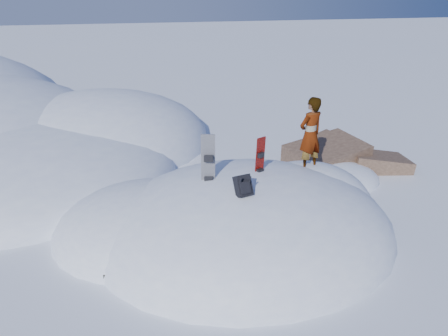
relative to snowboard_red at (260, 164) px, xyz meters
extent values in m
plane|color=white|center=(-0.38, -0.28, -1.63)|extent=(120.00, 120.00, 0.00)
ellipsoid|color=white|center=(-0.38, -0.28, -1.63)|extent=(7.00, 6.00, 3.00)
ellipsoid|color=white|center=(-2.58, 0.32, -1.63)|extent=(4.40, 4.00, 2.20)
ellipsoid|color=white|center=(1.42, 0.52, -1.63)|extent=(3.60, 3.20, 2.50)
ellipsoid|color=white|center=(-6.38, 4.72, -1.63)|extent=(10.00, 9.00, 2.80)
ellipsoid|color=white|center=(-3.88, 7.22, -1.63)|extent=(8.00, 8.00, 3.60)
ellipsoid|color=white|center=(-5.88, 3.72, -1.63)|extent=(6.00, 5.00, 1.80)
cube|color=brown|center=(3.22, 3.12, -1.53)|extent=(2.82, 2.41, 1.62)
cube|color=brown|center=(4.82, 2.72, -1.73)|extent=(2.16, 1.80, 1.33)
cube|color=brown|center=(3.82, 4.32, -1.63)|extent=(2.08, 2.01, 1.10)
ellipsoid|color=white|center=(2.82, 2.12, -1.63)|extent=(3.20, 2.40, 1.00)
cube|color=red|center=(0.00, 0.01, -0.02)|extent=(0.27, 0.20, 1.34)
cube|color=black|center=(0.00, -0.04, 0.25)|extent=(0.19, 0.16, 0.11)
cube|color=black|center=(0.00, -0.04, -0.15)|extent=(0.19, 0.16, 0.11)
cube|color=black|center=(-1.22, -0.10, -0.01)|extent=(0.36, 0.32, 1.65)
cube|color=black|center=(-1.22, -0.17, 0.32)|extent=(0.22, 0.17, 0.15)
cube|color=black|center=(-1.22, -0.17, -0.18)|extent=(0.22, 0.17, 0.15)
cube|color=black|center=(-0.66, -1.00, -0.01)|extent=(0.40, 0.45, 0.49)
cube|color=black|center=(-0.66, -1.14, 0.01)|extent=(0.26, 0.24, 0.26)
cylinder|color=black|center=(-0.76, -1.12, 0.11)|extent=(0.04, 0.18, 0.33)
cylinder|color=black|center=(-0.57, -1.12, 0.11)|extent=(0.04, 0.18, 0.33)
cube|color=black|center=(-3.22, -1.18, -1.52)|extent=(0.72, 0.51, 0.20)
cube|color=black|center=(-2.89, -0.96, -1.44)|extent=(0.47, 0.44, 0.13)
imported|color=slate|center=(1.45, 0.58, 0.42)|extent=(0.79, 0.66, 1.86)
camera|label=1|loc=(-2.84, -8.76, 3.81)|focal=35.00mm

